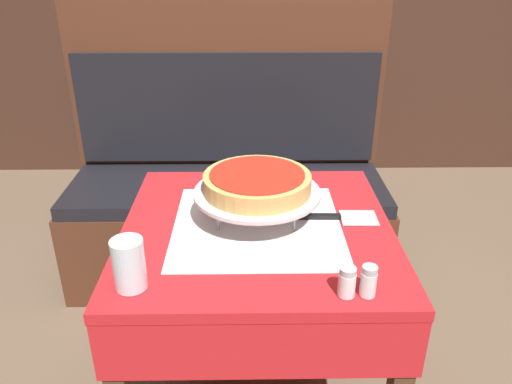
{
  "coord_description": "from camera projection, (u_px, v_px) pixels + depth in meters",
  "views": [
    {
      "loc": [
        -0.02,
        -1.22,
        1.42
      ],
      "look_at": [
        -0.0,
        -0.0,
        0.83
      ],
      "focal_mm": 35.0,
      "sensor_mm": 36.0,
      "label": 1
    }
  ],
  "objects": [
    {
      "name": "pizza_server",
      "position": [
        332.0,
        217.0,
        1.43
      ],
      "size": [
        0.29,
        0.09,
        0.01
      ],
      "color": "#BCBCC1",
      "rests_on": "dining_table_front"
    },
    {
      "name": "deep_dish_pizza",
      "position": [
        256.0,
        182.0,
        1.37
      ],
      "size": [
        0.3,
        0.3,
        0.05
      ],
      "color": "tan",
      "rests_on": "pizza_pan_stand"
    },
    {
      "name": "dining_table_front",
      "position": [
        257.0,
        259.0,
        1.45
      ],
      "size": [
        0.75,
        0.75,
        0.73
      ],
      "color": "red",
      "rests_on": "ground_plane"
    },
    {
      "name": "dining_table_rear",
      "position": [
        212.0,
        102.0,
        2.91
      ],
      "size": [
        0.67,
        0.67,
        0.72
      ],
      "color": "red",
      "rests_on": "ground_plane"
    },
    {
      "name": "salt_shaker",
      "position": [
        347.0,
        282.0,
        1.1
      ],
      "size": [
        0.04,
        0.04,
        0.07
      ],
      "color": "silver",
      "rests_on": "dining_table_front"
    },
    {
      "name": "pepper_shaker",
      "position": [
        369.0,
        281.0,
        1.1
      ],
      "size": [
        0.04,
        0.04,
        0.07
      ],
      "color": "silver",
      "rests_on": "dining_table_front"
    },
    {
      "name": "booth_bench",
      "position": [
        228.0,
        202.0,
        2.33
      ],
      "size": [
        1.43,
        0.53,
        1.28
      ],
      "color": "#4C2819",
      "rests_on": "ground_plane"
    },
    {
      "name": "condiment_caddy",
      "position": [
        227.0,
        76.0,
        2.92
      ],
      "size": [
        0.15,
        0.15,
        0.18
      ],
      "color": "black",
      "rests_on": "dining_table_rear"
    },
    {
      "name": "pizza_pan_stand",
      "position": [
        256.0,
        194.0,
        1.39
      ],
      "size": [
        0.35,
        0.35,
        0.09
      ],
      "color": "#ADADB2",
      "rests_on": "dining_table_front"
    },
    {
      "name": "water_glass_near",
      "position": [
        129.0,
        264.0,
        1.11
      ],
      "size": [
        0.07,
        0.07,
        0.12
      ],
      "color": "silver",
      "rests_on": "dining_table_front"
    }
  ]
}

